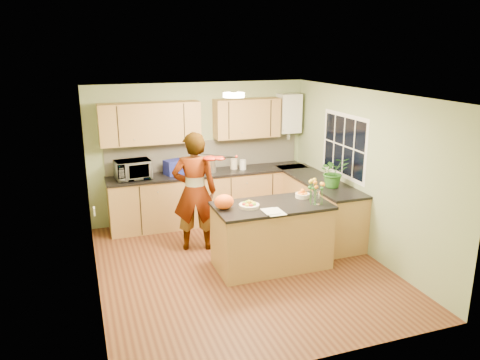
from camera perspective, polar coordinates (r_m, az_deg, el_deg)
name	(u,v)px	position (r m, az deg, el deg)	size (l,w,h in m)	color
floor	(241,266)	(6.97, 0.11, -10.50)	(4.50, 4.50, 0.00)	#522817
ceiling	(241,94)	(6.26, 0.12, 10.43)	(4.00, 4.50, 0.02)	silver
wall_back	(200,152)	(8.59, -4.92, 3.44)	(4.00, 0.02, 2.50)	#9CAF7D
wall_front	(320,248)	(4.58, 9.68, -8.18)	(4.00, 0.02, 2.50)	#9CAF7D
wall_left	(91,200)	(6.16, -17.71, -2.33)	(0.02, 4.50, 2.50)	#9CAF7D
wall_right	(364,172)	(7.39, 14.89, 0.89)	(0.02, 4.50, 2.50)	#9CAF7D
back_counter	(210,197)	(8.54, -3.63, -2.03)	(3.64, 0.62, 0.94)	#A27D41
right_counter	(317,206)	(8.16, 9.42, -3.10)	(0.62, 2.24, 0.94)	#A27D41
splashback	(205,154)	(8.61, -4.24, 3.15)	(3.60, 0.02, 0.52)	beige
upper_cabinets	(192,121)	(8.28, -5.90, 7.17)	(3.20, 0.34, 0.70)	#A27D41
boiler	(289,113)	(8.90, 6.00, 8.08)	(0.40, 0.30, 0.86)	white
window_right	(344,146)	(7.81, 12.55, 4.10)	(0.01, 1.30, 1.05)	white
light_switch	(94,211)	(5.58, -17.34, -3.67)	(0.02, 0.09, 0.09)	white
ceiling_lamp	(234,95)	(6.55, -0.77, 10.33)	(0.30, 0.30, 0.07)	#FFEABF
peninsula_island	(272,235)	(6.82, 3.88, -6.75)	(1.65, 0.85, 0.95)	#A27D41
fruit_dish	(249,204)	(6.51, 1.12, -3.00)	(0.29, 0.29, 0.10)	beige
orange_bowl	(302,194)	(6.99, 7.62, -1.71)	(0.21, 0.21, 0.12)	beige
flower_vase	(317,184)	(6.66, 9.36, -0.52)	(0.24, 0.24, 0.44)	silver
orange_bag	(224,202)	(6.43, -1.95, -2.67)	(0.27, 0.23, 0.21)	#FE5A15
papers	(274,212)	(6.35, 4.19, -3.87)	(0.24, 0.33, 0.01)	silver
violinist	(195,192)	(7.26, -5.55, -1.44)	(0.69, 0.45, 1.88)	tan
violin	(210,158)	(6.96, -3.63, 2.65)	(0.55, 0.22, 0.11)	#540905
microwave	(133,170)	(8.11, -12.92, 1.24)	(0.58, 0.39, 0.32)	white
blue_box	(174,167)	(8.27, -8.02, 1.56)	(0.32, 0.24, 0.26)	navy
kettle	(212,165)	(8.37, -3.46, 1.80)	(0.16, 0.16, 0.30)	silver
jar_cream	(234,164)	(8.57, -0.74, 1.99)	(0.12, 0.12, 0.19)	beige
jar_white	(243,165)	(8.52, 0.35, 1.88)	(0.12, 0.12, 0.18)	white
potted_plant	(334,172)	(7.57, 11.34, 0.98)	(0.45, 0.39, 0.50)	#2D6923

